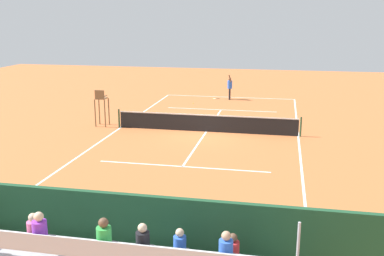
{
  "coord_description": "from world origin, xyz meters",
  "views": [
    {
      "loc": [
        -4.03,
        23.92,
        6.33
      ],
      "look_at": [
        0.0,
        4.0,
        1.2
      ],
      "focal_mm": 42.15,
      "sensor_mm": 36.0,
      "label": 1
    }
  ],
  "objects_px": {
    "umpire_chair": "(101,104)",
    "tennis_racket": "(215,99)",
    "courtside_bench": "(238,243)",
    "tennis_ball_near": "(193,103)",
    "equipment_bag": "(171,252)",
    "tennis_player": "(230,86)",
    "tennis_net": "(206,123)"
  },
  "relations": [
    {
      "from": "umpire_chair",
      "to": "equipment_bag",
      "type": "bearing_deg",
      "value": 119.1
    },
    {
      "from": "tennis_net",
      "to": "tennis_racket",
      "type": "relative_size",
      "value": 17.84
    },
    {
      "from": "tennis_player",
      "to": "tennis_ball_near",
      "type": "xyz_separation_m",
      "value": [
        2.39,
        2.27,
        -0.98
      ]
    },
    {
      "from": "courtside_bench",
      "to": "tennis_racket",
      "type": "distance_m",
      "value": 23.71
    },
    {
      "from": "equipment_bag",
      "to": "umpire_chair",
      "type": "bearing_deg",
      "value": -60.9
    },
    {
      "from": "equipment_bag",
      "to": "tennis_player",
      "type": "xyz_separation_m",
      "value": [
        1.23,
        -23.43,
        0.84
      ]
    },
    {
      "from": "tennis_ball_near",
      "to": "tennis_racket",
      "type": "bearing_deg",
      "value": -118.33
    },
    {
      "from": "tennis_net",
      "to": "tennis_ball_near",
      "type": "height_order",
      "value": "tennis_net"
    },
    {
      "from": "umpire_chair",
      "to": "tennis_player",
      "type": "bearing_deg",
      "value": -122.46
    },
    {
      "from": "umpire_chair",
      "to": "equipment_bag",
      "type": "xyz_separation_m",
      "value": [
        -7.53,
        13.52,
        -1.13
      ]
    },
    {
      "from": "umpire_chair",
      "to": "tennis_ball_near",
      "type": "height_order",
      "value": "umpire_chair"
    },
    {
      "from": "tennis_net",
      "to": "equipment_bag",
      "type": "xyz_separation_m",
      "value": [
        -1.33,
        13.4,
        -0.32
      ]
    },
    {
      "from": "courtside_bench",
      "to": "tennis_ball_near",
      "type": "xyz_separation_m",
      "value": [
        5.38,
        -21.03,
        -0.53
      ]
    },
    {
      "from": "tennis_net",
      "to": "umpire_chair",
      "type": "distance_m",
      "value": 6.25
    },
    {
      "from": "equipment_bag",
      "to": "tennis_racket",
      "type": "relative_size",
      "value": 1.56
    },
    {
      "from": "tennis_player",
      "to": "equipment_bag",
      "type": "bearing_deg",
      "value": 92.99
    },
    {
      "from": "tennis_net",
      "to": "tennis_ball_near",
      "type": "relative_size",
      "value": 156.06
    },
    {
      "from": "umpire_chair",
      "to": "tennis_ball_near",
      "type": "bearing_deg",
      "value": -117.13
    },
    {
      "from": "equipment_bag",
      "to": "tennis_player",
      "type": "relative_size",
      "value": 0.47
    },
    {
      "from": "tennis_net",
      "to": "tennis_ball_near",
      "type": "distance_m",
      "value": 8.1
    },
    {
      "from": "courtside_bench",
      "to": "equipment_bag",
      "type": "xyz_separation_m",
      "value": [
        1.77,
        0.13,
        -0.38
      ]
    },
    {
      "from": "equipment_bag",
      "to": "tennis_ball_near",
      "type": "relative_size",
      "value": 13.64
    },
    {
      "from": "tennis_net",
      "to": "tennis_racket",
      "type": "bearing_deg",
      "value": -84.08
    },
    {
      "from": "umpire_chair",
      "to": "tennis_racket",
      "type": "height_order",
      "value": "umpire_chair"
    },
    {
      "from": "courtside_bench",
      "to": "tennis_player",
      "type": "xyz_separation_m",
      "value": [
        2.99,
        -23.3,
        0.46
      ]
    },
    {
      "from": "tennis_player",
      "to": "courtside_bench",
      "type": "bearing_deg",
      "value": 97.32
    },
    {
      "from": "umpire_chair",
      "to": "tennis_racket",
      "type": "xyz_separation_m",
      "value": [
        -5.16,
        -9.94,
        -1.3
      ]
    },
    {
      "from": "equipment_bag",
      "to": "tennis_ball_near",
      "type": "distance_m",
      "value": 21.47
    },
    {
      "from": "tennis_player",
      "to": "tennis_racket",
      "type": "distance_m",
      "value": 1.52
    },
    {
      "from": "tennis_player",
      "to": "tennis_ball_near",
      "type": "bearing_deg",
      "value": 43.52
    },
    {
      "from": "courtside_bench",
      "to": "tennis_ball_near",
      "type": "distance_m",
      "value": 21.71
    },
    {
      "from": "tennis_player",
      "to": "tennis_net",
      "type": "bearing_deg",
      "value": 89.43
    }
  ]
}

